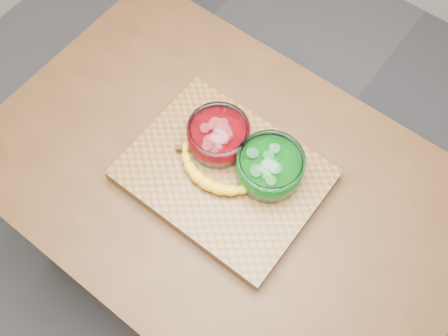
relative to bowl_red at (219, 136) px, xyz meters
The scene contains 6 objects.
ground 0.98m from the bowl_red, 43.26° to the right, with size 3.50×3.50×0.00m, color #505054.
counter 0.53m from the bowl_red, 43.26° to the right, with size 1.20×0.80×0.90m, color #4E2F17.
cutting_board 0.10m from the bowl_red, 43.26° to the right, with size 0.45×0.35×0.04m, color brown.
bowl_red is the anchor object (origin of this frame).
bowl_green 0.15m from the bowl_red, ahead, with size 0.16×0.16×0.07m.
banana 0.09m from the bowl_red, 60.16° to the right, with size 0.25×0.12×0.03m, color gold, non-canonical shape.
Camera 1 is at (0.31, -0.40, 2.01)m, focal length 40.00 mm.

